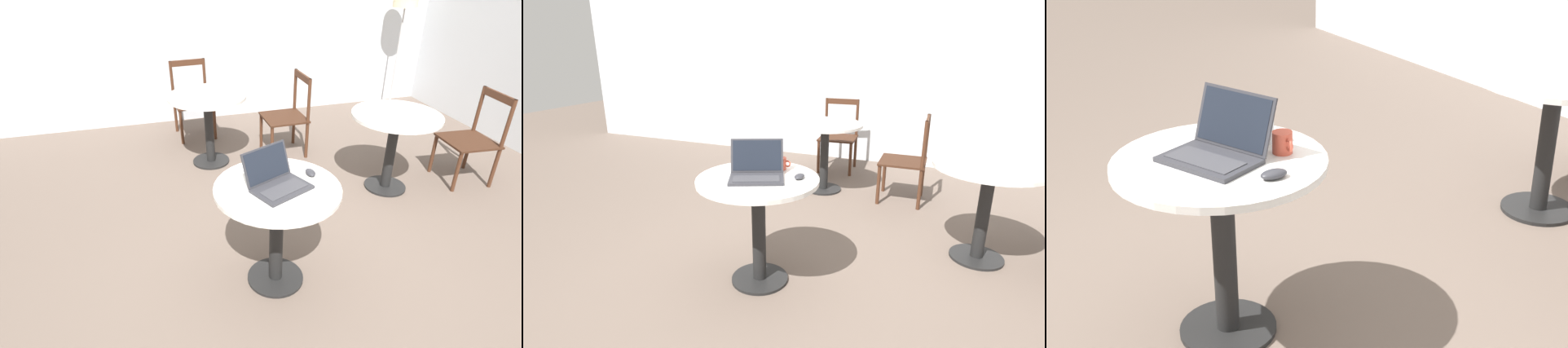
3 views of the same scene
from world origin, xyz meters
The scene contains 11 objects.
ground_plane centered at (0.00, 0.00, 0.00)m, with size 16.00×16.00×0.00m, color #66564C.
wall_back centered at (0.00, 3.23, 1.35)m, with size 9.40×0.06×2.70m.
cafe_table_near centered at (-0.11, -0.05, 0.58)m, with size 0.80×0.80×0.76m.
cafe_table_mid centered at (1.31, 0.85, 0.58)m, with size 0.80×0.80×0.76m.
cafe_table_far centered at (-0.23, 1.86, 0.58)m, with size 0.80×0.80×0.76m.
chair_far_back centered at (-0.28, 2.68, 0.44)m, with size 0.48×0.48×0.89m.
chair_far_right centered at (0.65, 1.87, 0.44)m, with size 0.46×0.46×0.89m.
laptop centered at (-0.11, -0.05, 0.80)m, with size 0.44×0.41×0.23m.
mouse centered at (0.15, 0.04, 0.77)m, with size 0.06×0.10×0.03m.
mug centered at (-0.04, 0.18, 0.80)m, with size 0.11×0.08×0.08m.
drinking_glass centered at (-0.17, 0.17, 0.81)m, with size 0.07×0.07×0.11m.
Camera 2 is at (0.99, -2.28, 1.61)m, focal length 28.00 mm.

